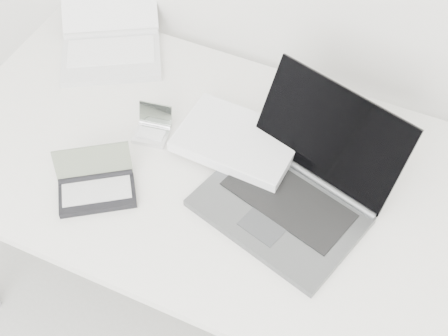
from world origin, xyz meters
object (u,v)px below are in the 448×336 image
at_px(laptop_large, 272,170).
at_px(desk, 241,186).
at_px(netbook_open_white, 111,43).
at_px(palmtop_charcoal, 96,186).

bearing_deg(laptop_large, desk, -149.38).
relative_size(desk, laptop_large, 2.77).
distance_m(netbook_open_white, palmtop_charcoal, 0.52).
xyz_separation_m(desk, palmtop_charcoal, (-0.30, -0.19, 0.07)).
bearing_deg(laptop_large, netbook_open_white, 173.61).
relative_size(laptop_large, palmtop_charcoal, 2.55).
distance_m(laptop_large, netbook_open_white, 0.67).
relative_size(desk, palmtop_charcoal, 7.06).
distance_m(desk, palmtop_charcoal, 0.37).
bearing_deg(desk, palmtop_charcoal, -147.62).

